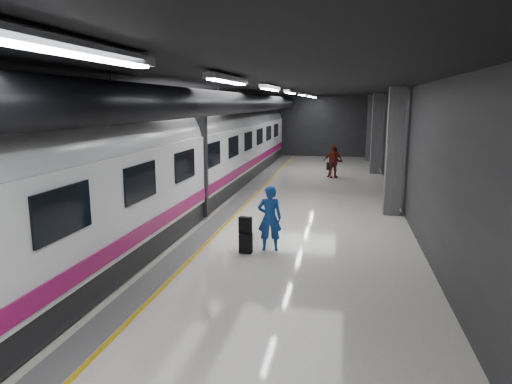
{
  "coord_description": "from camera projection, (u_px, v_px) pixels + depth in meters",
  "views": [
    {
      "loc": [
        2.84,
        -14.69,
        3.95
      ],
      "look_at": [
        0.32,
        -1.82,
        1.39
      ],
      "focal_mm": 32.0,
      "sensor_mm": 36.0,
      "label": 1
    }
  ],
  "objects": [
    {
      "name": "traveler_far_b",
      "position": [
        333.0,
        161.0,
        24.41
      ],
      "size": [
        1.11,
        0.66,
        1.76
      ],
      "primitive_type": "imported",
      "rotation": [
        0.0,
        0.0,
        0.24
      ],
      "color": "maroon",
      "rests_on": "ground"
    },
    {
      "name": "shoulder_bag",
      "position": [
        245.0,
        225.0,
        12.13
      ],
      "size": [
        0.35,
        0.23,
        0.44
      ],
      "primitive_type": "cube",
      "rotation": [
        0.0,
        0.0,
        -0.16
      ],
      "color": "black",
      "rests_on": "suitcase_main"
    },
    {
      "name": "traveler_main",
      "position": [
        270.0,
        218.0,
        12.31
      ],
      "size": [
        0.72,
        0.53,
        1.8
      ],
      "primitive_type": "imported",
      "rotation": [
        0.0,
        0.0,
        3.31
      ],
      "color": "blue",
      "rests_on": "ground"
    },
    {
      "name": "suitcase_main",
      "position": [
        246.0,
        243.0,
        12.19
      ],
      "size": [
        0.35,
        0.24,
        0.54
      ],
      "primitive_type": "cube",
      "rotation": [
        0.0,
        0.0,
        -0.08
      ],
      "color": "black",
      "rests_on": "ground"
    },
    {
      "name": "ground",
      "position": [
        257.0,
        222.0,
        15.44
      ],
      "size": [
        40.0,
        40.0,
        0.0
      ],
      "primitive_type": "plane",
      "color": "silver",
      "rests_on": "ground"
    },
    {
      "name": "train",
      "position": [
        164.0,
        159.0,
        15.66
      ],
      "size": [
        3.05,
        38.0,
        4.05
      ],
      "color": "black",
      "rests_on": "ground"
    },
    {
      "name": "suitcase_far",
      "position": [
        329.0,
        166.0,
        27.36
      ],
      "size": [
        0.35,
        0.27,
        0.45
      ],
      "primitive_type": "cube",
      "rotation": [
        0.0,
        0.0,
        0.27
      ],
      "color": "black",
      "rests_on": "ground"
    },
    {
      "name": "traveler_far_a",
      "position": [
        335.0,
        162.0,
        24.49
      ],
      "size": [
        0.87,
        0.72,
        1.64
      ],
      "primitive_type": "imported",
      "rotation": [
        0.0,
        0.0,
        0.13
      ],
      "color": "black",
      "rests_on": "ground"
    },
    {
      "name": "platform_hall",
      "position": [
        254.0,
        115.0,
        15.74
      ],
      "size": [
        10.02,
        40.02,
        4.51
      ],
      "color": "black",
      "rests_on": "ground"
    }
  ]
}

